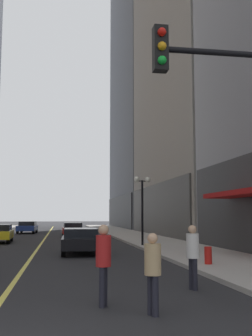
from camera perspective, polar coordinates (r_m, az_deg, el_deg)
The scene contains 13 objects.
ground_plane at distance 39.97m, azimuth -11.06°, elevation -9.35°, with size 200.00×200.00×0.00m, color #262628.
sidewalk_right at distance 40.53m, azimuth 0.84°, elevation -9.33°, with size 4.50×78.00×0.15m, color #ADA8A0.
lane_centre_stripe at distance 39.97m, azimuth -11.06°, elevation -9.35°, with size 0.16×70.00×0.01m, color #E5D64C.
building_right_far at distance 71.25m, azimuth 5.52°, elevation 13.06°, with size 15.93×26.00×52.05m.
storefront_awning_right at distance 19.68m, azimuth 16.15°, elevation -3.44°, with size 1.60×6.58×3.12m.
car_black at distance 21.63m, azimuth -6.38°, elevation -9.94°, with size 1.99×4.46×1.32m.
car_red at distance 38.34m, azimuth -7.47°, elevation -8.47°, with size 1.92×4.17×1.32m.
car_blue at distance 47.37m, azimuth -13.57°, elevation -7.98°, with size 2.12×4.53×1.32m.
pedestrian_in_red_jacket at distance 9.24m, azimuth -3.17°, elevation -12.45°, with size 0.44×0.44×1.78m.
pedestrian_in_tan_trench at distance 8.47m, azimuth 3.75°, elevation -13.65°, with size 0.44×0.44×1.63m.
pedestrian_in_white_shirt at distance 11.41m, azimuth 9.29°, elevation -11.46°, with size 0.42×0.42×1.72m.
street_lamp_right_mid at distance 25.89m, azimuth 2.28°, elevation -3.80°, with size 1.06×0.36×4.43m.
fire_hydrant_right at distance 16.17m, azimuth 11.39°, elevation -12.12°, with size 0.28×0.28×0.80m, color red.
Camera 1 is at (1.35, -4.90, 1.98)m, focal length 43.71 mm.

